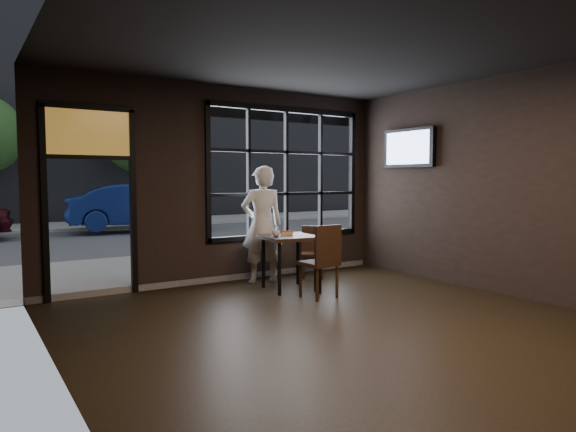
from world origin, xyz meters
TOP-DOWN VIEW (x-y plane):
  - floor at (0.00, 0.00)m, footprint 6.00×7.00m
  - ceiling at (0.00, 0.00)m, footprint 6.00×7.00m
  - wall_left at (-3.00, 0.00)m, footprint 0.04×7.00m
  - wall_right at (3.00, 0.00)m, footprint 0.04×7.00m
  - window_frame at (1.20, 3.50)m, footprint 3.06×0.12m
  - stained_transom at (-2.10, 3.50)m, footprint 1.20×0.06m
  - street_asphalt at (0.00, 24.00)m, footprint 60.00×41.00m
  - building_across at (0.00, 23.00)m, footprint 28.00×12.00m
  - cafe_table at (0.55, 2.40)m, footprint 0.86×0.86m
  - chair_near at (0.62, 1.73)m, footprint 0.49×0.49m
  - chair_window at (1.41, 2.98)m, footprint 0.53×0.53m
  - man at (0.47, 3.09)m, footprint 0.79×0.61m
  - hotdog at (0.55, 2.47)m, footprint 0.21×0.13m
  - cup at (0.30, 2.38)m, footprint 0.13×0.13m
  - tv at (2.93, 2.25)m, footprint 0.13×1.14m
  - navy_car at (1.17, 12.25)m, footprint 4.54×2.27m
  - tree_right at (2.15, 15.29)m, footprint 2.71×2.71m

SIDE VIEW (x-z plane):
  - street_asphalt at x=0.00m, z-range -0.04..0.00m
  - floor at x=0.00m, z-range -0.02..0.00m
  - cafe_table at x=0.55m, z-range 0.00..0.84m
  - chair_window at x=1.41m, z-range 0.00..0.88m
  - chair_near at x=0.62m, z-range 0.00..1.05m
  - navy_car at x=1.17m, z-range 0.10..1.53m
  - hotdog at x=0.55m, z-range 0.83..0.89m
  - cup at x=0.30m, z-range 0.83..0.93m
  - man at x=0.47m, z-range 0.00..1.91m
  - wall_left at x=-3.00m, z-range 0.00..3.20m
  - wall_right at x=3.00m, z-range 0.00..3.20m
  - window_frame at x=1.20m, z-range 0.66..2.94m
  - tv at x=2.93m, z-range 1.90..2.57m
  - stained_transom at x=-2.10m, z-range 2.00..2.70m
  - ceiling at x=0.00m, z-range 3.20..3.22m
  - tree_right at x=2.15m, z-range 0.94..5.57m
  - building_across at x=0.00m, z-range 0.00..15.00m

